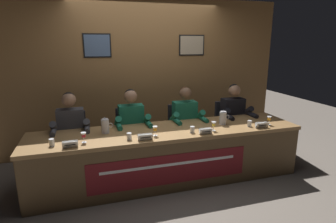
{
  "coord_description": "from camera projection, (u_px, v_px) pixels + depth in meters",
  "views": [
    {
      "loc": [
        -1.04,
        -3.43,
        1.88
      ],
      "look_at": [
        0.0,
        0.0,
        0.97
      ],
      "focal_mm": 29.51,
      "sensor_mm": 36.0,
      "label": 1
    }
  ],
  "objects": [
    {
      "name": "ground_plane",
      "position": [
        168.0,
        178.0,
        3.94
      ],
      "size": [
        12.0,
        12.0,
        0.0
      ],
      "primitive_type": "plane",
      "color": "#70665B"
    },
    {
      "name": "wall_back_panelled",
      "position": [
        146.0,
        76.0,
        4.81
      ],
      "size": [
        4.88,
        0.14,
        2.6
      ],
      "color": "brown",
      "rests_on": "ground_plane"
    },
    {
      "name": "conference_table",
      "position": [
        170.0,
        147.0,
        3.7
      ],
      "size": [
        3.68,
        0.85,
        0.72
      ],
      "color": "olive",
      "rests_on": "ground_plane"
    },
    {
      "name": "chair_far_left",
      "position": [
        73.0,
        144.0,
        4.03
      ],
      "size": [
        0.44,
        0.44,
        0.89
      ],
      "color": "black",
      "rests_on": "ground_plane"
    },
    {
      "name": "panelist_far_left",
      "position": [
        71.0,
        130.0,
        3.78
      ],
      "size": [
        0.51,
        0.48,
        1.22
      ],
      "color": "black",
      "rests_on": "ground_plane"
    },
    {
      "name": "nameplate_far_left",
      "position": [
        70.0,
        144.0,
        3.09
      ],
      "size": [
        0.17,
        0.06,
        0.08
      ],
      "color": "white",
      "rests_on": "conference_table"
    },
    {
      "name": "juice_glass_far_left",
      "position": [
        84.0,
        136.0,
        3.25
      ],
      "size": [
        0.06,
        0.06,
        0.12
      ],
      "color": "white",
      "rests_on": "conference_table"
    },
    {
      "name": "water_cup_far_left",
      "position": [
        52.0,
        143.0,
        3.15
      ],
      "size": [
        0.06,
        0.06,
        0.08
      ],
      "color": "silver",
      "rests_on": "conference_table"
    },
    {
      "name": "chair_center_left",
      "position": [
        131.0,
        138.0,
        4.27
      ],
      "size": [
        0.44,
        0.44,
        0.89
      ],
      "color": "black",
      "rests_on": "ground_plane"
    },
    {
      "name": "panelist_center_left",
      "position": [
        132.0,
        125.0,
        4.02
      ],
      "size": [
        0.51,
        0.48,
        1.22
      ],
      "color": "black",
      "rests_on": "ground_plane"
    },
    {
      "name": "nameplate_center_left",
      "position": [
        145.0,
        137.0,
        3.33
      ],
      "size": [
        0.18,
        0.06,
        0.08
      ],
      "color": "white",
      "rests_on": "conference_table"
    },
    {
      "name": "juice_glass_center_left",
      "position": [
        155.0,
        129.0,
        3.48
      ],
      "size": [
        0.06,
        0.06,
        0.12
      ],
      "color": "white",
      "rests_on": "conference_table"
    },
    {
      "name": "water_cup_center_left",
      "position": [
        129.0,
        137.0,
        3.35
      ],
      "size": [
        0.06,
        0.06,
        0.08
      ],
      "color": "silver",
      "rests_on": "conference_table"
    },
    {
      "name": "chair_center_right",
      "position": [
        182.0,
        133.0,
        4.51
      ],
      "size": [
        0.44,
        0.44,
        0.89
      ],
      "color": "black",
      "rests_on": "ground_plane"
    },
    {
      "name": "panelist_center_right",
      "position": [
        186.0,
        120.0,
        4.26
      ],
      "size": [
        0.51,
        0.48,
        1.22
      ],
      "color": "black",
      "rests_on": "ground_plane"
    },
    {
      "name": "nameplate_center_right",
      "position": [
        206.0,
        131.0,
        3.55
      ],
      "size": [
        0.17,
        0.06,
        0.08
      ],
      "color": "white",
      "rests_on": "conference_table"
    },
    {
      "name": "juice_glass_center_right",
      "position": [
        214.0,
        124.0,
        3.68
      ],
      "size": [
        0.06,
        0.06,
        0.12
      ],
      "color": "white",
      "rests_on": "conference_table"
    },
    {
      "name": "water_cup_center_right",
      "position": [
        192.0,
        130.0,
        3.61
      ],
      "size": [
        0.06,
        0.06,
        0.08
      ],
      "color": "silver",
      "rests_on": "conference_table"
    },
    {
      "name": "chair_far_right",
      "position": [
        228.0,
        128.0,
        4.75
      ],
      "size": [
        0.44,
        0.44,
        0.89
      ],
      "color": "black",
      "rests_on": "ground_plane"
    },
    {
      "name": "panelist_far_right",
      "position": [
        235.0,
        116.0,
        4.5
      ],
      "size": [
        0.51,
        0.48,
        1.22
      ],
      "color": "black",
      "rests_on": "ground_plane"
    },
    {
      "name": "nameplate_far_right",
      "position": [
        262.0,
        125.0,
        3.81
      ],
      "size": [
        0.19,
        0.06,
        0.08
      ],
      "color": "white",
      "rests_on": "conference_table"
    },
    {
      "name": "juice_glass_far_right",
      "position": [
        269.0,
        119.0,
        3.95
      ],
      "size": [
        0.06,
        0.06,
        0.12
      ],
      "color": "white",
      "rests_on": "conference_table"
    },
    {
      "name": "water_cup_far_right",
      "position": [
        250.0,
        124.0,
        3.88
      ],
      "size": [
        0.06,
        0.06,
        0.08
      ],
      "color": "silver",
      "rests_on": "conference_table"
    },
    {
      "name": "water_pitcher_left_side",
      "position": [
        105.0,
        126.0,
        3.58
      ],
      "size": [
        0.15,
        0.1,
        0.21
      ],
      "color": "silver",
      "rests_on": "conference_table"
    },
    {
      "name": "water_pitcher_right_side",
      "position": [
        223.0,
        118.0,
        3.97
      ],
      "size": [
        0.15,
        0.1,
        0.21
      ],
      "color": "silver",
      "rests_on": "conference_table"
    }
  ]
}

